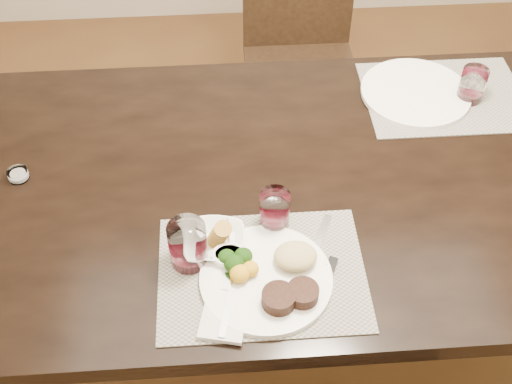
{
  "coord_description": "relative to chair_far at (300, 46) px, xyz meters",
  "views": [
    {
      "loc": [
        -0.31,
        -1.12,
        1.92
      ],
      "look_at": [
        -0.24,
        -0.11,
        0.82
      ],
      "focal_mm": 45.0,
      "sensor_mm": 36.0,
      "label": 1
    }
  ],
  "objects": [
    {
      "name": "far_plate",
      "position": [
        0.25,
        -0.63,
        0.26
      ],
      "size": [
        0.31,
        0.31,
        0.01
      ],
      "primitive_type": "cylinder",
      "color": "white",
      "rests_on": "placemat_far"
    },
    {
      "name": "dinner_plate",
      "position": [
        -0.22,
        -1.25,
        0.27
      ],
      "size": [
        0.29,
        0.29,
        0.05
      ],
      "rotation": [
        0.0,
        0.0,
        0.11
      ],
      "color": "white",
      "rests_on": "placemat_near"
    },
    {
      "name": "salt_cellar",
      "position": [
        -0.83,
        -0.88,
        0.26
      ],
      "size": [
        0.05,
        0.05,
        0.02
      ],
      "rotation": [
        0.0,
        0.0,
        0.21
      ],
      "color": "silver",
      "rests_on": "dining_table"
    },
    {
      "name": "chair_far",
      "position": [
        0.0,
        0.0,
        0.0
      ],
      "size": [
        0.42,
        0.42,
        0.9
      ],
      "color": "black",
      "rests_on": "ground"
    },
    {
      "name": "wine_glass_side",
      "position": [
        -0.4,
        -1.18,
        0.3
      ],
      "size": [
        0.09,
        0.09,
        0.12
      ],
      "rotation": [
        0.0,
        0.0,
        -0.01
      ],
      "color": "silver",
      "rests_on": "dining_table"
    },
    {
      "name": "wine_glass_near",
      "position": [
        -0.2,
        -1.08,
        0.29
      ],
      "size": [
        0.07,
        0.07,
        0.1
      ],
      "rotation": [
        0.0,
        0.0,
        -0.2
      ],
      "color": "silver",
      "rests_on": "placemat_near"
    },
    {
      "name": "placemat_near",
      "position": [
        -0.24,
        -1.22,
        0.25
      ],
      "size": [
        0.46,
        0.34,
        0.0
      ],
      "primitive_type": "cube",
      "color": "gray",
      "rests_on": "dining_table"
    },
    {
      "name": "wine_glass_far",
      "position": [
        0.4,
        -0.66,
        0.3
      ],
      "size": [
        0.07,
        0.07,
        0.1
      ],
      "rotation": [
        0.0,
        0.0,
        0.4
      ],
      "color": "silver",
      "rests_on": "placemat_far"
    },
    {
      "name": "cracker_bowl",
      "position": [
        -0.34,
        -1.14,
        0.27
      ],
      "size": [
        0.15,
        0.15,
        0.06
      ],
      "rotation": [
        0.0,
        0.0,
        -0.15
      ],
      "color": "white",
      "rests_on": "placemat_near"
    },
    {
      "name": "ground_plane",
      "position": [
        0.0,
        -0.93,
        -0.5
      ],
      "size": [
        4.5,
        4.5,
        0.0
      ],
      "primitive_type": "plane",
      "color": "#472616",
      "rests_on": "ground"
    },
    {
      "name": "placemat_far",
      "position": [
        0.33,
        -0.64,
        0.25
      ],
      "size": [
        0.46,
        0.34,
        0.0
      ],
      "primitive_type": "cube",
      "color": "gray",
      "rests_on": "dining_table"
    },
    {
      "name": "napkin_fork",
      "position": [
        -0.32,
        -1.31,
        0.26
      ],
      "size": [
        0.13,
        0.18,
        0.02
      ],
      "rotation": [
        0.0,
        0.0,
        -0.23
      ],
      "color": "white",
      "rests_on": "placemat_near"
    },
    {
      "name": "dining_table",
      "position": [
        0.0,
        -0.93,
        0.16
      ],
      "size": [
        2.0,
        1.0,
        0.75
      ],
      "color": "black",
      "rests_on": "ground"
    },
    {
      "name": "sauce_ramekin",
      "position": [
        -0.31,
        -1.19,
        0.27
      ],
      "size": [
        0.08,
        0.12,
        0.06
      ],
      "rotation": [
        0.0,
        0.0,
        -0.01
      ],
      "color": "white",
      "rests_on": "placemat_near"
    },
    {
      "name": "steak_knife",
      "position": [
        -0.1,
        -1.22,
        0.26
      ],
      "size": [
        0.07,
        0.23,
        0.01
      ],
      "rotation": [
        0.0,
        0.0,
        -0.43
      ],
      "color": "silver",
      "rests_on": "placemat_near"
    }
  ]
}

